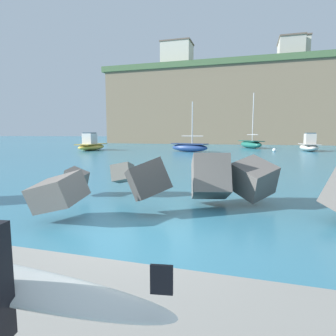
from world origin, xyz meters
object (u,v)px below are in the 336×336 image
object	(u,v)px
boat_near_left	(251,144)
station_building_central	(290,51)
boat_near_right	(189,147)
boat_mid_left	(309,145)
mooring_buoy_inner	(274,150)
station_building_west	(177,57)
station_building_east	(295,53)
boat_mid_centre	(91,145)

from	to	relation	value
boat_near_left	station_building_central	xyz separation A→B (m)	(7.28, 22.19, 18.64)
boat_near_left	boat_near_right	world-z (taller)	boat_near_left
boat_near_left	boat_near_right	bearing A→B (deg)	-122.53
boat_mid_left	station_building_central	size ratio (longest dim) A/B	0.68
mooring_buoy_inner	station_building_west	world-z (taller)	station_building_west
station_building_east	boat_near_left	bearing A→B (deg)	-109.24
boat_near_left	boat_mid_left	distance (m)	8.86
mooring_buoy_inner	station_building_east	distance (m)	38.51
boat_mid_left	station_building_central	distance (m)	33.28
mooring_buoy_inner	boat_mid_centre	bearing A→B (deg)	-171.76
boat_near_left	boat_mid_left	xyz separation A→B (m)	(6.99, -5.44, 0.08)
station_building_central	station_building_east	distance (m)	2.55
boat_near_left	station_building_west	world-z (taller)	station_building_west
boat_near_right	boat_mid_left	bearing A→B (deg)	21.71
boat_near_right	station_building_central	bearing A→B (deg)	66.69
boat_mid_left	station_building_east	size ratio (longest dim) A/B	0.70
station_building_west	station_building_central	size ratio (longest dim) A/B	0.93
boat_mid_centre	mooring_buoy_inner	size ratio (longest dim) A/B	12.61
station_building_west	boat_mid_left	bearing A→B (deg)	-48.80
boat_mid_left	boat_near_right	bearing A→B (deg)	-158.29
boat_mid_left	station_building_central	bearing A→B (deg)	89.40
boat_mid_left	station_building_central	world-z (taller)	station_building_central
boat_mid_centre	station_building_west	world-z (taller)	station_building_west
mooring_buoy_inner	station_building_east	xyz separation A→B (m)	(5.79, 32.82, 19.29)
boat_near_left	boat_near_right	distance (m)	13.07
boat_near_left	mooring_buoy_inner	xyz separation A→B (m)	(2.73, -8.42, -0.40)
station_building_central	station_building_east	xyz separation A→B (m)	(1.24, 2.22, 0.25)
boat_near_right	boat_mid_centre	xyz separation A→B (m)	(-12.91, -0.68, 0.14)
boat_near_right	boat_mid_centre	distance (m)	12.93
station_building_east	boat_mid_centre	bearing A→B (deg)	-128.24
boat_near_right	station_building_central	world-z (taller)	station_building_central
boat_near_right	mooring_buoy_inner	world-z (taller)	boat_near_right
mooring_buoy_inner	station_building_west	distance (m)	41.58
boat_near_right	boat_mid_centre	bearing A→B (deg)	-176.97
mooring_buoy_inner	station_building_east	world-z (taller)	station_building_east
boat_near_left	boat_near_right	xyz separation A→B (m)	(-7.03, -11.02, -0.07)
boat_mid_centre	mooring_buoy_inner	bearing A→B (deg)	8.24
boat_near_right	station_building_central	size ratio (longest dim) A/B	0.78
boat_mid_centre	station_building_east	distance (m)	49.67
boat_near_right	mooring_buoy_inner	size ratio (longest dim) A/B	13.37
boat_near_left	station_building_west	xyz separation A→B (m)	(-17.23, 22.24, 19.36)
station_building_east	mooring_buoy_inner	bearing A→B (deg)	-100.00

